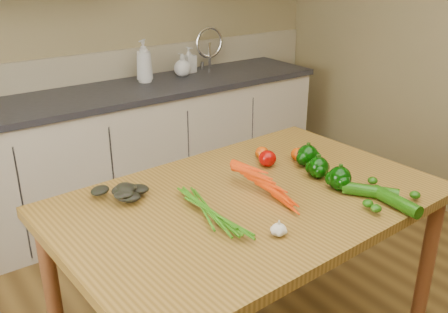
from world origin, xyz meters
TOP-DOWN VIEW (x-y plane):
  - room at (0.00, 0.17)m, footprint 4.04×5.04m
  - counter_run at (0.21, 2.19)m, footprint 2.84×0.64m
  - table at (-0.03, 0.57)m, footprint 1.60×1.08m
  - soap_bottle_a at (0.37, 2.27)m, footprint 0.16×0.16m
  - soap_bottle_b at (0.78, 2.35)m, footprint 0.10×0.10m
  - soap_bottle_c at (0.68, 2.28)m, footprint 0.17×0.17m
  - carrot_bunch at (-0.07, 0.54)m, footprint 0.30×0.24m
  - leafy_greens at (-0.46, 0.86)m, footprint 0.22×0.20m
  - garlic_bulb at (-0.14, 0.28)m, footprint 0.05×0.05m
  - pepper_a at (0.32, 0.54)m, footprint 0.09×0.09m
  - pepper_b at (0.38, 0.66)m, footprint 0.10×0.10m
  - pepper_c at (0.31, 0.41)m, footprint 0.10×0.10m
  - tomato_a at (0.22, 0.77)m, footprint 0.08×0.08m
  - tomato_b at (0.26, 0.85)m, footprint 0.07×0.07m
  - tomato_c at (0.39, 0.74)m, footprint 0.07×0.07m
  - zucchini_a at (0.36, 0.28)m, footprint 0.17×0.21m
  - zucchini_b at (0.37, 0.17)m, footprint 0.07×0.22m

SIDE VIEW (x-z plane):
  - counter_run at x=0.21m, z-range -0.11..1.03m
  - table at x=-0.03m, z-range 0.32..1.15m
  - garlic_bulb at x=-0.14m, z-range 0.83..0.88m
  - zucchini_a at x=0.36m, z-range 0.83..0.88m
  - zucchini_b at x=0.37m, z-range 0.83..0.88m
  - tomato_b at x=0.26m, z-range 0.83..0.89m
  - tomato_c at x=0.39m, z-range 0.83..0.89m
  - tomato_a at x=0.22m, z-range 0.83..0.91m
  - carrot_bunch at x=-0.07m, z-range 0.83..0.91m
  - pepper_a at x=0.32m, z-range 0.83..0.92m
  - pepper_c at x=0.31m, z-range 0.83..0.93m
  - pepper_b at x=0.38m, z-range 0.83..0.93m
  - leafy_greens at x=-0.46m, z-range 0.83..0.94m
  - soap_bottle_c at x=0.68m, z-range 0.90..1.06m
  - soap_bottle_b at x=0.78m, z-range 0.90..1.09m
  - soap_bottle_a at x=0.37m, z-range 0.90..1.19m
  - room at x=0.00m, z-range -0.07..2.57m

